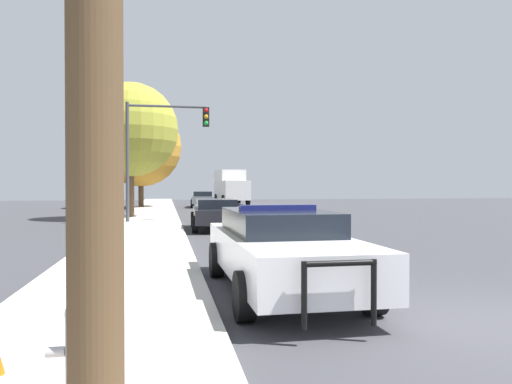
# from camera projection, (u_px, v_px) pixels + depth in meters

# --- Properties ---
(ground_plane) EXTENTS (110.00, 110.00, 0.00)m
(ground_plane) POSITION_uv_depth(u_px,v_px,m) (503.00, 325.00, 6.43)
(ground_plane) COLOR #3D3D42
(sidewalk_left) EXTENTS (3.00, 110.00, 0.13)m
(sidewalk_left) POSITION_uv_depth(u_px,v_px,m) (91.00, 343.00, 5.52)
(sidewalk_left) COLOR #BCB7AD
(sidewalk_left) RESTS_ON ground_plane
(police_car) EXTENTS (2.11, 5.44, 1.47)m
(police_car) POSITION_uv_depth(u_px,v_px,m) (281.00, 248.00, 8.43)
(police_car) COLOR white
(police_car) RESTS_ON ground_plane
(fire_hydrant) EXTENTS (0.49, 0.21, 0.79)m
(fire_hydrant) POSITION_uv_depth(u_px,v_px,m) (79.00, 347.00, 3.88)
(fire_hydrant) COLOR #B7BCC1
(fire_hydrant) RESTS_ON sidewalk_left
(traffic_light) EXTENTS (3.82, 0.35, 5.47)m
(traffic_light) POSITION_uv_depth(u_px,v_px,m) (160.00, 138.00, 23.01)
(traffic_light) COLOR #424247
(traffic_light) RESTS_ON sidewalk_left
(car_background_midblock) EXTENTS (2.07, 4.47, 1.25)m
(car_background_midblock) POSITION_uv_depth(u_px,v_px,m) (216.00, 213.00, 20.11)
(car_background_midblock) COLOR black
(car_background_midblock) RESTS_ON ground_plane
(car_background_distant) EXTENTS (2.12, 4.64, 1.28)m
(car_background_distant) POSITION_uv_depth(u_px,v_px,m) (203.00, 199.00, 40.24)
(car_background_distant) COLOR slate
(car_background_distant) RESTS_ON ground_plane
(box_truck) EXTENTS (2.67, 7.52, 3.19)m
(box_truck) POSITION_uv_depth(u_px,v_px,m) (231.00, 186.00, 46.73)
(box_truck) COLOR silver
(box_truck) RESTS_ON ground_plane
(tree_sidewalk_mid) EXTENTS (4.92, 4.92, 7.03)m
(tree_sidewalk_mid) POSITION_uv_depth(u_px,v_px,m) (131.00, 130.00, 26.07)
(tree_sidewalk_mid) COLOR brown
(tree_sidewalk_mid) RESTS_ON sidewalk_left
(tree_sidewalk_far) EXTENTS (6.19, 6.19, 7.75)m
(tree_sidewalk_far) POSITION_uv_depth(u_px,v_px,m) (141.00, 146.00, 38.42)
(tree_sidewalk_far) COLOR #4C3823
(tree_sidewalk_far) RESTS_ON sidewalk_left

